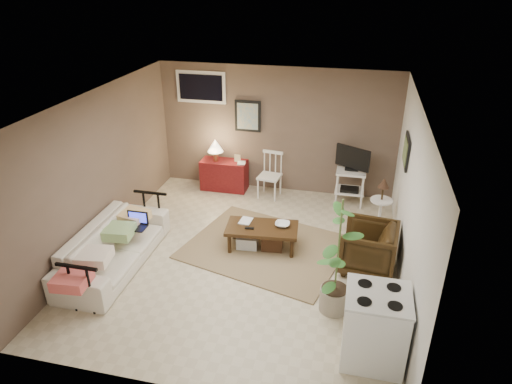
% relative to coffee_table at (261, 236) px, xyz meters
% --- Properties ---
extents(floor, '(5.00, 5.00, 0.00)m').
position_rel_coffee_table_xyz_m(floor, '(-0.20, -0.29, -0.23)').
color(floor, '#C1B293').
rests_on(floor, ground).
extents(art_back, '(0.50, 0.03, 0.60)m').
position_rel_coffee_table_xyz_m(art_back, '(-0.75, 2.18, 1.22)').
color(art_back, black).
extents(art_right, '(0.03, 0.60, 0.45)m').
position_rel_coffee_table_xyz_m(art_right, '(2.02, 0.76, 1.29)').
color(art_right, black).
extents(window, '(0.96, 0.03, 0.60)m').
position_rel_coffee_table_xyz_m(window, '(-1.65, 2.18, 1.72)').
color(window, white).
extents(rug, '(2.73, 2.40, 0.02)m').
position_rel_coffee_table_xyz_m(rug, '(0.06, 0.02, -0.22)').
color(rug, '#927454').
rests_on(rug, floor).
extents(coffee_table, '(1.14, 0.67, 0.42)m').
position_rel_coffee_table_xyz_m(coffee_table, '(0.00, 0.00, 0.00)').
color(coffee_table, '#311F0D').
rests_on(coffee_table, floor).
extents(sofa, '(0.62, 2.13, 0.83)m').
position_rel_coffee_table_xyz_m(sofa, '(-2.00, -0.90, 0.19)').
color(sofa, '#F1E0D0').
rests_on(sofa, floor).
extents(sofa_pillows, '(0.41, 2.03, 0.14)m').
position_rel_coffee_table_xyz_m(sofa_pillows, '(-1.95, -1.15, 0.28)').
color(sofa_pillows, beige).
rests_on(sofa_pillows, sofa).
extents(sofa_end_rails, '(0.57, 2.13, 0.72)m').
position_rel_coffee_table_xyz_m(sofa_end_rails, '(-1.88, -0.90, 0.13)').
color(sofa_end_rails, black).
rests_on(sofa_end_rails, floor).
extents(laptop, '(0.33, 0.24, 0.22)m').
position_rel_coffee_table_xyz_m(laptop, '(-1.80, -0.54, 0.31)').
color(laptop, black).
rests_on(laptop, sofa).
extents(red_console, '(0.89, 0.40, 1.03)m').
position_rel_coffee_table_xyz_m(red_console, '(-1.19, 1.94, 0.13)').
color(red_console, maroon).
rests_on(red_console, floor).
extents(spindle_chair, '(0.44, 0.44, 0.87)m').
position_rel_coffee_table_xyz_m(spindle_chair, '(-0.24, 1.83, 0.18)').
color(spindle_chair, white).
rests_on(spindle_chair, floor).
extents(tv_stand, '(0.61, 0.43, 1.11)m').
position_rel_coffee_table_xyz_m(tv_stand, '(1.25, 1.86, 0.36)').
color(tv_stand, white).
rests_on(tv_stand, floor).
extents(side_table, '(0.36, 0.36, 0.96)m').
position_rel_coffee_table_xyz_m(side_table, '(1.78, 0.98, 0.36)').
color(side_table, white).
rests_on(side_table, floor).
extents(armchair, '(0.79, 0.83, 0.78)m').
position_rel_coffee_table_xyz_m(armchair, '(1.60, -0.18, 0.16)').
color(armchair, black).
rests_on(armchair, floor).
extents(potted_plant, '(0.40, 0.40, 1.61)m').
position_rel_coffee_table_xyz_m(potted_plant, '(1.20, -1.18, 0.63)').
color(potted_plant, gray).
rests_on(potted_plant, floor).
extents(stove, '(0.68, 0.64, 0.89)m').
position_rel_coffee_table_xyz_m(stove, '(1.68, -1.90, 0.21)').
color(stove, white).
rests_on(stove, floor).
extents(bowl, '(0.23, 0.06, 0.22)m').
position_rel_coffee_table_xyz_m(bowl, '(0.31, 0.09, 0.27)').
color(bowl, '#311F0D').
rests_on(bowl, coffee_table).
extents(book_table, '(0.18, 0.03, 0.25)m').
position_rel_coffee_table_xyz_m(book_table, '(-0.36, 0.11, 0.28)').
color(book_table, '#311F0D').
rests_on(book_table, coffee_table).
extents(book_console, '(0.15, 0.04, 0.20)m').
position_rel_coffee_table_xyz_m(book_console, '(-0.89, 1.89, 0.47)').
color(book_console, '#311F0D').
rests_on(book_console, red_console).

